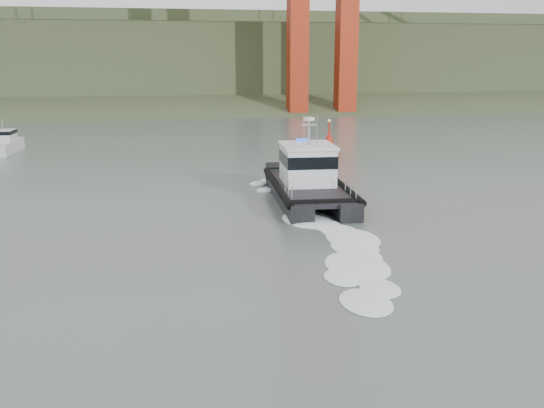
# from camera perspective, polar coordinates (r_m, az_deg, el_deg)

# --- Properties ---
(ground) EXTENTS (400.00, 400.00, 0.00)m
(ground) POSITION_cam_1_polar(r_m,az_deg,el_deg) (23.29, 2.07, -9.92)
(ground) COLOR #47554F
(ground) RESTS_ON ground
(headlands) EXTENTS (500.00, 105.36, 27.12)m
(headlands) POSITION_cam_1_polar(r_m,az_deg,el_deg) (146.35, -9.42, 12.73)
(headlands) COLOR #3B4C2B
(headlands) RESTS_ON ground
(patrol_boat) EXTENTS (4.98, 11.92, 5.67)m
(patrol_boat) POSITION_cam_1_polar(r_m,az_deg,el_deg) (40.07, 3.43, 2.35)
(patrol_boat) COLOR black
(patrol_boat) RESTS_ON ground
(motorboat) EXTENTS (2.60, 6.37, 3.42)m
(motorboat) POSITION_cam_1_polar(r_m,az_deg,el_deg) (65.79, -23.85, 5.20)
(motorboat) COLOR silver
(motorboat) RESTS_ON ground
(nav_buoy) EXTENTS (1.82, 1.82, 3.78)m
(nav_buoy) POSITION_cam_1_polar(r_m,az_deg,el_deg) (57.65, 5.36, 5.40)
(nav_buoy) COLOR #AB1B0B
(nav_buoy) RESTS_ON ground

